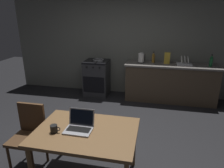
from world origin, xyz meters
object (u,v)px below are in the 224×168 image
object	(u,v)px
coffee_mug	(54,129)
dining_table	(86,135)
cereal_box	(167,58)
frying_pan	(98,60)
bottle_b	(153,57)
dish_rack	(184,63)
chair	(29,132)
electric_kettle	(141,58)
laptop	(79,126)
bottle	(211,61)
stove_oven	(97,78)

from	to	relation	value
coffee_mug	dining_table	bearing A→B (deg)	18.26
coffee_mug	cereal_box	bearing A→B (deg)	65.38
frying_pan	bottle_b	size ratio (longest dim) A/B	1.66
coffee_mug	dish_rack	bearing A→B (deg)	59.29
chair	coffee_mug	bearing A→B (deg)	-5.27
dining_table	electric_kettle	world-z (taller)	electric_kettle
chair	laptop	xyz separation A→B (m)	(0.77, -0.09, 0.24)
electric_kettle	bottle	xyz separation A→B (m)	(1.56, -0.05, 0.01)
coffee_mug	frying_pan	bearing A→B (deg)	95.64
stove_oven	coffee_mug	size ratio (longest dim) A/B	7.43
dish_rack	coffee_mug	bearing A→B (deg)	-120.71
frying_pan	dish_rack	world-z (taller)	dish_rack
stove_oven	bottle	distance (m)	2.74
dining_table	electric_kettle	distance (m)	2.93
laptop	chair	bearing A→B (deg)	165.55
dining_table	laptop	world-z (taller)	laptop
dish_rack	cereal_box	bearing A→B (deg)	177.11
frying_pan	coffee_mug	size ratio (longest dim) A/B	3.59
stove_oven	chair	xyz separation A→B (m)	(-0.15, -2.77, 0.07)
frying_pan	coffee_mug	xyz separation A→B (m)	(0.29, -2.96, -0.17)
stove_oven	bottle	size ratio (longest dim) A/B	3.34
dining_table	dish_rack	world-z (taller)	dish_rack
chair	electric_kettle	distance (m)	3.09
bottle	cereal_box	size ratio (longest dim) A/B	1.01
dining_table	dish_rack	xyz separation A→B (m)	(1.42, 2.87, 0.31)
chair	electric_kettle	world-z (taller)	electric_kettle
dining_table	dish_rack	bearing A→B (deg)	63.61
chair	bottle	distance (m)	3.96
coffee_mug	chair	bearing A→B (deg)	156.80
bottle	bottle_b	bearing A→B (deg)	174.16
chair	cereal_box	xyz separation A→B (m)	(1.88, 2.79, 0.53)
stove_oven	laptop	distance (m)	2.94
stove_oven	frying_pan	xyz separation A→B (m)	(0.05, -0.03, 0.48)
coffee_mug	dish_rack	size ratio (longest dim) A/B	0.36
frying_pan	dish_rack	distance (m)	2.07
chair	frying_pan	distance (m)	2.78
laptop	coffee_mug	world-z (taller)	laptop
bottle	electric_kettle	bearing A→B (deg)	178.16
chair	electric_kettle	xyz separation A→B (m)	(1.28, 2.77, 0.51)
stove_oven	bottle_b	xyz separation A→B (m)	(1.41, 0.08, 0.58)
electric_kettle	dish_rack	size ratio (longest dim) A/B	0.72
coffee_mug	dish_rack	xyz separation A→B (m)	(1.77, 2.98, 0.19)
bottle_b	chair	bearing A→B (deg)	-118.70
bottle	bottle_b	xyz separation A→B (m)	(-1.27, 0.13, -0.00)
electric_kettle	coffee_mug	bearing A→B (deg)	-104.56
laptop	coffee_mug	size ratio (longest dim) A/B	2.61
electric_kettle	dining_table	bearing A→B (deg)	-98.44
stove_oven	chair	world-z (taller)	stove_oven
electric_kettle	bottle	bearing A→B (deg)	-1.84
cereal_box	electric_kettle	bearing A→B (deg)	-178.10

